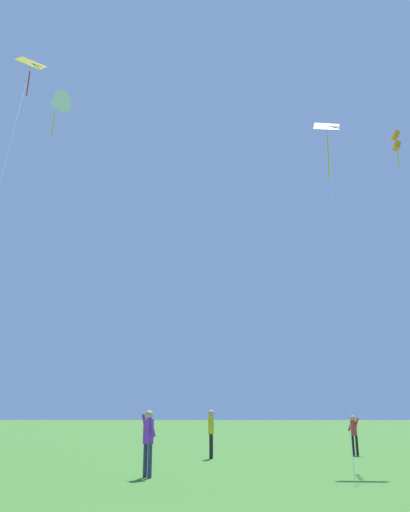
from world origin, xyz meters
TOP-DOWN VIEW (x-y plane):
  - kite_white_distant at (-12.98, 30.21)m, footprint 5.11×6.82m
  - kite_black_large at (5.15, 16.20)m, footprint 2.96×10.31m
  - kite_orange_box at (13.26, 29.38)m, footprint 2.19×8.73m
  - kite_yellow_diamond at (-9.95, 17.46)m, footprint 4.31×12.11m
  - person_foreground_watcher at (-0.31, 14.65)m, footprint 0.23×0.55m
  - person_with_spool at (5.38, 16.52)m, footprint 0.45×0.32m
  - person_far_back at (-1.80, 8.45)m, footprint 0.46×0.39m

SIDE VIEW (x-z plane):
  - person_with_spool at x=5.38m, z-range 0.15..1.66m
  - person_far_back at x=-1.80m, z-range 0.17..1.80m
  - person_foreground_watcher at x=-0.31m, z-range 0.17..1.88m
  - kite_black_large at x=5.15m, z-range 6.12..21.37m
  - kite_yellow_diamond at x=-9.95m, z-range 8.47..28.92m
  - kite_orange_box at x=13.26m, z-range 9.99..31.90m
  - kite_white_distant at x=-12.98m, z-range 12.24..38.84m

